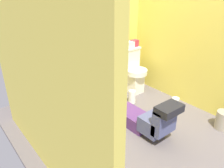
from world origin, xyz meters
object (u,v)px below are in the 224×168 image
toilet (132,71)px  tissue_box (128,45)px  toiletry_bag (134,43)px  paper_towel_roll (132,97)px  trash_can (223,120)px  toilet_paper_roll (175,101)px  bottle_amber (45,58)px  faucet (47,58)px  bottle_clear (40,59)px  bottle_pink (49,57)px  person_plumber (143,118)px  soap_dispenser (32,60)px  vanity_cabinet (56,94)px

toilet → tissue_box: size_ratio=3.41×
toiletry_bag → paper_towel_roll: bearing=-134.6°
trash_can → toilet_paper_roll: 0.78m
tissue_box → bottle_amber: bottle_amber is taller
faucet → bottle_clear: size_ratio=0.73×
bottle_pink → toiletry_bag: bearing=0.5°
faucet → paper_towel_roll: faucet is taller
person_plumber → bottle_clear: bottle_clear is taller
paper_towel_roll → faucet: bearing=161.0°
tissue_box → toiletry_bag: (0.15, 0.00, 0.01)m
soap_dispenser → toilet_paper_roll: size_ratio=1.51×
toilet → faucet: 1.52m
bottle_pink → trash_can: 2.37m
toilet_paper_roll → toiletry_bag: bearing=96.6°
vanity_cabinet → bottle_amber: size_ratio=7.73×
toiletry_bag → trash_can: (0.04, -1.64, -0.68)m
paper_towel_roll → toilet_paper_roll: bearing=-41.8°
paper_towel_roll → toilet_paper_roll: size_ratio=1.88×
faucet → soap_dispenser: 0.19m
person_plumber → toiletry_bag: toiletry_bag is taller
bottle_clear → toilet_paper_roll: (1.74, -0.81, -0.84)m
faucet → vanity_cabinet: bearing=-88.7°
toilet → bottle_clear: bottle_clear is taller
trash_can → tissue_box: bearing=96.6°
faucet → person_plumber: bearing=-52.8°
person_plumber → soap_dispenser: bearing=134.1°
toilet → paper_towel_roll: toilet is taller
bottle_clear → vanity_cabinet: bearing=-50.0°
bottle_clear → paper_towel_roll: bearing=-16.4°
vanity_cabinet → faucet: faucet is taller
toilet → person_plumber: bearing=-126.5°
faucet → trash_can: size_ratio=0.41×
person_plumber → bottle_clear: 1.47m
vanity_cabinet → bottle_pink: bearing=78.5°
vanity_cabinet → toiletry_bag: size_ratio=6.61×
tissue_box → bottle_pink: 1.36m
soap_dispenser → toilet_paper_roll: (1.83, -0.82, -0.84)m
toilet → faucet: (-1.44, 0.07, 0.50)m
soap_dispenser → toilet: bearing=-1.8°
toilet → trash_can: 1.57m
soap_dispenser → toilet_paper_roll: 2.18m
faucet → soap_dispenser: size_ratio=0.60×
person_plumber → toiletry_bag: size_ratio=8.59×
vanity_cabinet → soap_dispenser: size_ratio=4.94×
trash_can → bottle_amber: bearing=135.0°
tissue_box → toiletry_bag: size_ratio=1.77×
toiletry_bag → bottle_amber: bearing=-179.0°
bottle_amber → faucet: bearing=13.6°
trash_can → toilet: bearing=95.4°
toilet_paper_roll → faucet: bearing=152.8°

